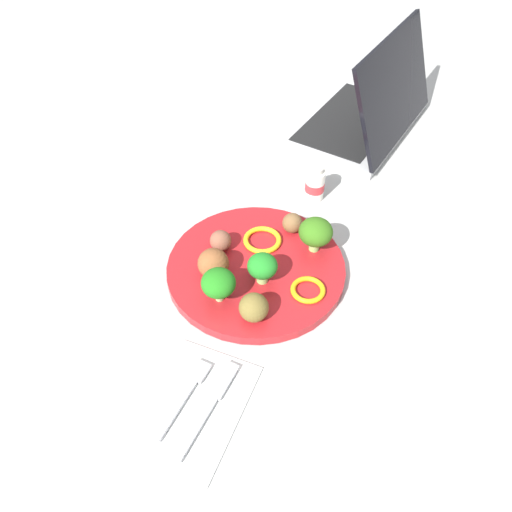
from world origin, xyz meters
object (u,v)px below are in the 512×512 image
Objects in this scene: broccoli_floret_far_rim at (316,232)px; fork at (184,394)px; meatball_center at (213,264)px; broccoli_floret_front_right at (218,283)px; meatball_front_left at (221,241)px; pepper_ring_center at (262,240)px; knife at (209,404)px; meatball_back_right at (292,223)px; napkin at (194,406)px; yogurt_bottle at (315,184)px; plate at (256,268)px; laptop at (364,113)px; broccoli_floret_mid_left at (262,267)px; meatball_front_right at (254,307)px; pepper_ring_back_left at (308,290)px.

broccoli_floret_far_rim is 0.49× the size of fork.
meatball_center is at bearing 12.31° from fork.
broccoli_floret_front_right is 0.11m from meatball_front_left.
pepper_ring_center is (0.09, -0.05, -0.02)m from meatball_center.
pepper_ring_center is at bearing -26.04° from meatball_center.
broccoli_floret_front_right is 0.38× the size of knife.
meatball_center is (-0.14, 0.08, 0.01)m from meatball_back_right.
fork is at bearing -167.69° from meatball_center.
yogurt_bottle is at bearing -3.62° from napkin.
plate is 0.10m from broccoli_floret_front_right.
broccoli_floret_far_rim is 0.32m from fork.
meatball_front_left is 0.27m from napkin.
pepper_ring_center is 0.93× the size of yogurt_bottle.
broccoli_floret_far_rim is at bearing -122.72° from meatball_back_right.
knife is at bearing 170.65° from broccoli_floret_far_rim.
laptop is at bearing -9.90° from broccoli_floret_front_right.
broccoli_floret_far_rim is 0.40m from laptop.
meatball_front_right is (-0.07, -0.01, -0.01)m from broccoli_floret_mid_left.
meatball_back_right is 0.19m from meatball_front_right.
meatball_front_left is at bearing 77.09° from plate.
fork and knife have the same top height.
pepper_ring_back_left is 0.84× the size of pepper_ring_center.
laptop is at bearing -5.05° from napkin.
broccoli_floret_far_rim is at bearing -30.80° from broccoli_floret_mid_left.
broccoli_floret_mid_left is 0.75× the size of yogurt_bottle.
broccoli_floret_mid_left is 0.22m from fork.
laptop is at bearing -6.21° from meatball_back_right.
knife is (-0.16, -0.05, -0.04)m from broccoli_floret_front_right.
meatball_front_right is 0.68× the size of pepper_ring_center.
broccoli_floret_front_right is 1.30× the size of meatball_front_right.
laptop reaches higher than pepper_ring_center.
broccoli_floret_mid_left reaches higher than meatball_center.
meatball_back_right is 0.23× the size of knife.
meatball_front_left is 0.66× the size of pepper_ring_back_left.
pepper_ring_center is (0.05, 0.01, 0.01)m from plate.
laptop is (0.57, -0.04, 0.00)m from meatball_front_right.
napkin is at bearing 159.03° from pepper_ring_back_left.
broccoli_floret_far_rim is 1.17× the size of broccoli_floret_mid_left.
broccoli_floret_front_right is 0.14m from pepper_ring_center.
meatball_center reaches higher than meatball_front_left.
broccoli_floret_far_rim is 0.17m from meatball_center.
pepper_ring_center is 0.29m from knife.
fork is (-0.24, 0.01, -0.00)m from plate.
laptop is at bearing -6.49° from fork.
broccoli_floret_far_rim reaches higher than pepper_ring_center.
yogurt_bottle is (0.46, -0.03, 0.03)m from napkin.
pepper_ring_center is at bearing 139.03° from meatball_back_right.
napkin is (-0.26, -0.07, -0.03)m from meatball_front_left.
broccoli_floret_far_rim is 0.32m from napkin.
broccoli_floret_front_right is at bearing 116.24° from pepper_ring_back_left.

